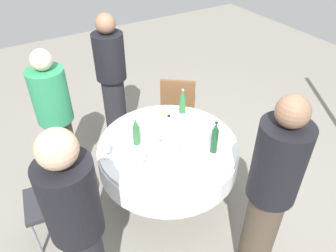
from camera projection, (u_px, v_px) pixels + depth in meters
name	position (u px, v px, depth m)	size (l,w,h in m)	color
ground_plane	(168.00, 197.00, 3.41)	(10.00, 10.00, 0.00)	gray
dining_table	(168.00, 155.00, 3.06)	(1.30, 1.30, 0.74)	white
bottle_dark_green_north	(215.00, 138.00, 2.79)	(0.06, 0.06, 0.32)	#194728
bottle_green_rear	(183.00, 102.00, 3.29)	(0.07, 0.07, 0.27)	#2D6B38
bottle_clear_near	(169.00, 131.00, 2.88)	(0.06, 0.06, 0.31)	silver
bottle_green_inner	(136.00, 132.00, 2.89)	(0.06, 0.06, 0.28)	#2D6B38
wine_glass_inner	(178.00, 142.00, 2.82)	(0.07, 0.07, 0.14)	white
wine_glass_front	(158.00, 135.00, 2.88)	(0.06, 0.06, 0.16)	white
wine_glass_far	(106.00, 148.00, 2.74)	(0.07, 0.07, 0.16)	white
wine_glass_mid	(141.00, 156.00, 2.68)	(0.07, 0.07, 0.14)	white
plate_outer	(164.00, 114.00, 3.31)	(0.24, 0.24, 0.04)	white
plate_left	(187.00, 129.00, 3.12)	(0.24, 0.24, 0.02)	white
plate_right	(183.00, 165.00, 2.72)	(0.22, 0.22, 0.02)	white
plate_east	(137.00, 128.00, 3.13)	(0.20, 0.20, 0.02)	white
folded_napkin	(216.00, 166.00, 2.71)	(0.16, 0.16, 0.02)	white
person_north	(78.00, 228.00, 2.07)	(0.34, 0.34, 1.67)	#26262B
person_rear	(57.00, 120.00, 3.15)	(0.34, 0.34, 1.54)	#4C3F33
person_near	(112.00, 81.00, 3.69)	(0.34, 0.34, 1.61)	#26262B
person_inner	(270.00, 194.00, 2.28)	(0.34, 0.34, 1.70)	#4C3F33
chair_far	(178.00, 102.00, 3.93)	(0.56, 0.56, 0.87)	brown
chair_mid	(56.00, 193.00, 2.78)	(0.45, 0.45, 0.87)	#2D2D33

